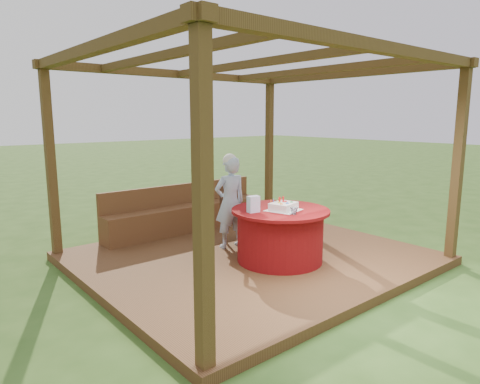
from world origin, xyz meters
The scene contains 10 objects.
ground centered at (0.00, 0.00, 0.00)m, with size 60.00×60.00×0.00m, color #2E501A.
deck centered at (0.00, 0.00, 0.06)m, with size 4.50×4.00×0.12m, color brown.
pergola centered at (0.00, 0.00, 2.41)m, with size 4.50×4.00×2.72m.
bench centered at (0.00, 1.72, 0.38)m, with size 3.00×0.42×0.80m.
table centered at (0.12, -0.46, 0.49)m, with size 1.33×1.33×0.73m.
chair centered at (0.30, 0.71, 0.62)m, with size 0.47×0.47×0.89m.
elderly_woman centered at (-0.01, 0.47, 0.84)m, with size 0.55×0.41×1.43m.
birthday_cake centered at (0.10, -0.54, 0.90)m, with size 0.49×0.49×0.18m.
gift_bag centered at (-0.28, -0.36, 0.95)m, with size 0.15×0.10×0.22m, color #F09BD3.
drinking_glass centered at (0.04, -0.79, 0.89)m, with size 0.10×0.10×0.09m, color white.
Camera 1 is at (-3.91, -4.46, 2.09)m, focal length 32.00 mm.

